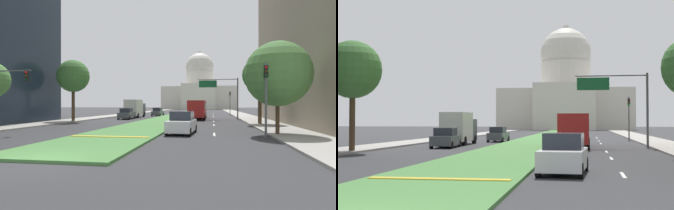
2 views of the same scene
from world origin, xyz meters
TOP-DOWN VIEW (x-y plane):
  - ground_plane at (0.00, 67.02)m, footprint 294.89×294.89m
  - grass_median at (0.00, 60.32)m, footprint 6.07×120.64m
  - median_curb_nose at (0.00, 7.93)m, footprint 5.46×0.50m
  - lane_dashes_right at (7.03, 39.95)m, footprint 0.16×53.93m
  - sidewalk_left at (-13.02, 53.62)m, footprint 4.00×120.64m
  - sidewalk_right at (13.02, 53.62)m, footprint 4.00×120.64m
  - capitol_building at (0.00, 133.33)m, footprint 37.08×24.97m
  - traffic_light_near_left at (-9.68, 9.84)m, footprint 3.34×0.35m
  - traffic_light_near_right at (10.52, 9.85)m, footprint 0.28×0.35m
  - traffic_light_far_right at (10.52, 50.13)m, footprint 0.28×0.35m
  - overhead_guide_sign at (8.36, 34.01)m, footprint 6.24×0.20m
  - street_tree_right_near at (11.74, 11.93)m, footprint 4.92×4.92m
  - street_tree_left_mid at (-11.63, 24.54)m, footprint 4.32×4.32m
  - street_tree_right_mid at (12.29, 23.27)m, footprint 4.01×4.01m
  - sedan_lead_stopped at (4.48, 12.01)m, footprint 2.19×4.36m
  - sedan_midblock at (-6.69, 32.35)m, footprint 2.11×4.29m
  - sedan_distant at (-4.34, 45.78)m, footprint 2.00×4.30m
  - box_truck_delivery at (-7.06, 38.35)m, footprint 2.40×6.40m
  - city_bus at (4.47, 35.17)m, footprint 2.62×11.00m

SIDE VIEW (x-z plane):
  - ground_plane at x=0.00m, z-range 0.00..0.00m
  - lane_dashes_right at x=7.03m, z-range 0.00..0.01m
  - grass_median at x=0.00m, z-range 0.00..0.14m
  - sidewalk_left at x=-13.02m, z-range 0.00..0.15m
  - sidewalk_right at x=13.02m, z-range 0.00..0.15m
  - median_curb_nose at x=0.00m, z-range 0.14..0.18m
  - sedan_distant at x=-4.34m, z-range -0.05..1.65m
  - sedan_midblock at x=-6.69m, z-range -0.06..1.70m
  - sedan_lead_stopped at x=4.48m, z-range -0.06..1.73m
  - box_truck_delivery at x=-7.06m, z-range 0.08..3.28m
  - city_bus at x=4.47m, z-range 0.29..3.24m
  - traffic_light_near_right at x=10.52m, z-range 0.71..5.91m
  - traffic_light_far_right at x=10.52m, z-range 0.71..5.91m
  - traffic_light_near_left at x=-9.68m, z-range 1.20..6.40m
  - street_tree_right_near at x=11.74m, z-range 1.09..8.20m
  - overhead_guide_sign at x=8.36m, z-range 1.43..7.93m
  - street_tree_right_mid at x=12.29m, z-range 1.86..9.67m
  - street_tree_left_mid at x=-11.63m, z-range 1.97..10.30m
  - capitol_building at x=0.00m, z-range -4.72..25.21m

